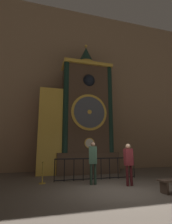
{
  "coord_description": "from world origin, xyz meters",
  "views": [
    {
      "loc": [
        -3.04,
        -5.96,
        1.56
      ],
      "look_at": [
        -0.06,
        4.69,
        3.75
      ],
      "focal_mm": 28.0,
      "sensor_mm": 36.0,
      "label": 1
    }
  ],
  "objects": [
    {
      "name": "visitor_far",
      "position": [
        0.66,
        0.75,
        1.0
      ],
      "size": [
        0.35,
        0.23,
        1.67
      ],
      "rotation": [
        0.0,
        0.0,
        0.02
      ],
      "color": "#461518",
      "rests_on": "ground_plane"
    },
    {
      "name": "cathedral_back_wall",
      "position": [
        -0.09,
        6.03,
        6.05
      ],
      "size": [
        24.0,
        0.32,
        12.11
      ],
      "color": "#997A5B",
      "rests_on": "ground_plane"
    },
    {
      "name": "ground_plane",
      "position": [
        0.0,
        0.0,
        0.0
      ],
      "size": [
        28.0,
        28.0,
        0.0
      ],
      "primitive_type": "plane",
      "color": "brown"
    },
    {
      "name": "visitor_near",
      "position": [
        -0.68,
        1.35,
        1.05
      ],
      "size": [
        0.39,
        0.32,
        1.75
      ],
      "rotation": [
        0.0,
        0.0,
        -0.34
      ],
      "color": "#213427",
      "rests_on": "ground_plane"
    },
    {
      "name": "railing_fence",
      "position": [
        -0.18,
        2.35,
        0.56
      ],
      "size": [
        4.07,
        0.05,
        1.01
      ],
      "color": "black",
      "rests_on": "ground_plane"
    },
    {
      "name": "clock_tower",
      "position": [
        -0.49,
        4.66,
        3.4
      ],
      "size": [
        4.8,
        1.83,
        8.55
      ],
      "color": "brown",
      "rests_on": "ground_plane"
    },
    {
      "name": "stanchion_post",
      "position": [
        -2.72,
        2.13,
        0.3
      ],
      "size": [
        0.28,
        0.28,
        0.93
      ],
      "color": "#B28E33",
      "rests_on": "ground_plane"
    }
  ]
}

